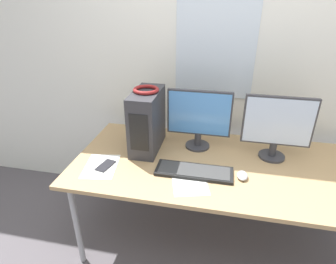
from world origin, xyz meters
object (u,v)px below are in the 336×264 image
(pc_tower, at_px, (147,121))
(cell_phone, at_px, (105,166))
(mouse, at_px, (242,175))
(keyboard, at_px, (194,171))
(monitor_main, at_px, (198,117))
(monitor_right_near, at_px, (277,126))
(headphones, at_px, (146,90))

(pc_tower, bearing_deg, cell_phone, -124.60)
(mouse, bearing_deg, keyboard, -178.47)
(monitor_main, height_order, cell_phone, monitor_main)
(monitor_main, distance_m, monitor_right_near, 0.53)
(pc_tower, distance_m, cell_phone, 0.43)
(keyboard, bearing_deg, mouse, 1.53)
(keyboard, xyz_separation_m, cell_phone, (-0.59, -0.05, -0.01))
(mouse, bearing_deg, pc_tower, 159.85)
(mouse, distance_m, cell_phone, 0.90)
(pc_tower, relative_size, monitor_main, 0.95)
(headphones, relative_size, cell_phone, 1.13)
(monitor_right_near, xyz_separation_m, mouse, (-0.21, -0.30, -0.23))
(mouse, relative_size, cell_phone, 0.65)
(cell_phone, bearing_deg, monitor_main, 47.24)
(headphones, distance_m, cell_phone, 0.58)
(headphones, relative_size, keyboard, 0.36)
(monitor_right_near, relative_size, mouse, 4.49)
(mouse, bearing_deg, monitor_main, 133.50)
(pc_tower, bearing_deg, headphones, 90.00)
(keyboard, relative_size, mouse, 4.85)
(headphones, relative_size, monitor_right_near, 0.39)
(keyboard, xyz_separation_m, mouse, (0.30, 0.01, 0.01))
(headphones, height_order, cell_phone, headphones)
(headphones, bearing_deg, mouse, -20.22)
(monitor_right_near, relative_size, cell_phone, 2.91)
(pc_tower, distance_m, mouse, 0.76)
(headphones, bearing_deg, pc_tower, -90.00)
(monitor_main, xyz_separation_m, keyboard, (0.02, -0.35, -0.23))
(keyboard, bearing_deg, cell_phone, -175.46)
(keyboard, bearing_deg, headphones, 145.63)
(monitor_right_near, distance_m, cell_phone, 1.18)
(headphones, bearing_deg, keyboard, -34.37)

